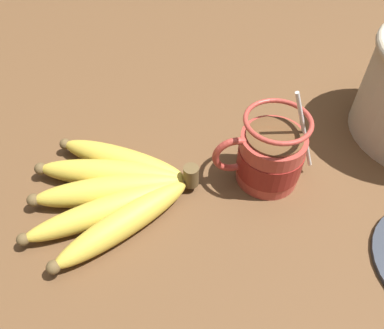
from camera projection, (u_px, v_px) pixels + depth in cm
name	position (u px, v px, depth cm)	size (l,w,h in cm)	color
table	(230.00, 188.00, 52.15)	(129.37, 129.37, 3.37)	brown
coffee_mug	(270.00, 157.00, 48.22)	(14.19, 8.52, 14.08)	#B23D33
banana_bunch	(115.00, 190.00, 47.55)	(22.07, 22.30, 4.13)	brown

